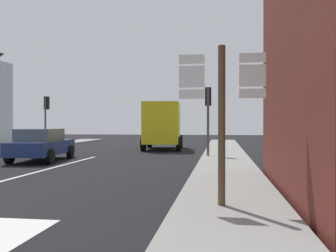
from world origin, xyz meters
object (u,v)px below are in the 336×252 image
at_px(sedan_far, 42,144).
at_px(traffic_light_far_left, 46,110).
at_px(route_sign_post, 222,113).
at_px(delivery_truck, 163,124).
at_px(traffic_light_near_right, 208,106).

height_order(sedan_far, traffic_light_far_left, traffic_light_far_left).
height_order(sedan_far, route_sign_post, route_sign_post).
relative_size(delivery_truck, traffic_light_far_left, 1.42).
bearing_deg(traffic_light_near_right, traffic_light_far_left, 151.66).
bearing_deg(route_sign_post, traffic_light_far_left, 125.36).
height_order(sedan_far, delivery_truck, delivery_truck).
bearing_deg(traffic_light_near_right, delivery_truck, 118.57).
bearing_deg(traffic_light_near_right, route_sign_post, -86.69).
bearing_deg(delivery_truck, route_sign_post, -77.21).
height_order(route_sign_post, traffic_light_near_right, traffic_light_near_right).
bearing_deg(route_sign_post, sedan_far, 133.43).
relative_size(sedan_far, route_sign_post, 1.36).
bearing_deg(sedan_far, route_sign_post, -46.57).
relative_size(route_sign_post, traffic_light_near_right, 0.92).
height_order(delivery_truck, route_sign_post, route_sign_post).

